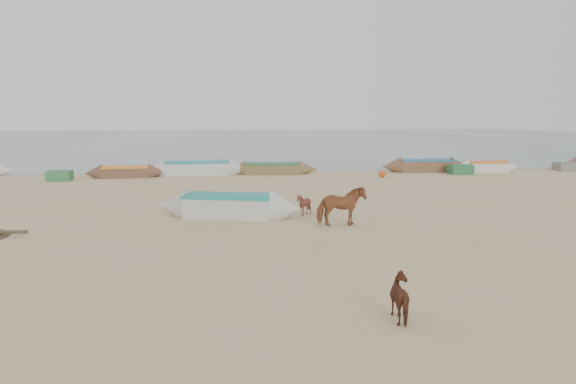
% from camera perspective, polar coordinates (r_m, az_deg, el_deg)
% --- Properties ---
extents(ground, '(140.00, 140.00, 0.00)m').
position_cam_1_polar(ground, '(18.41, 1.41, -4.76)').
color(ground, tan).
rests_on(ground, ground).
extents(sea, '(160.00, 160.00, 0.00)m').
position_cam_1_polar(sea, '(99.91, -5.07, 5.45)').
color(sea, slate).
rests_on(sea, ground).
extents(cow_adult, '(1.79, 0.94, 1.46)m').
position_cam_1_polar(cow_adult, '(20.45, 5.41, -1.45)').
color(cow_adult, brown).
rests_on(cow_adult, ground).
extents(calf_front, '(0.91, 0.84, 0.88)m').
position_cam_1_polar(calf_front, '(22.62, 1.62, -1.27)').
color(calf_front, '#5D291D').
rests_on(calf_front, ground).
extents(calf_right, '(1.05, 1.11, 0.89)m').
position_cam_1_polar(calf_right, '(11.42, 11.83, -10.50)').
color(calf_right, '#572C1C').
rests_on(calf_right, ground).
extents(near_canoe, '(6.00, 2.96, 0.92)m').
position_cam_1_polar(near_canoe, '(22.25, -6.00, -1.42)').
color(near_canoe, beige).
rests_on(near_canoe, ground).
extents(waterline_canoes, '(59.82, 4.12, 0.94)m').
position_cam_1_polar(waterline_canoes, '(38.45, -3.70, 2.43)').
color(waterline_canoes, brown).
rests_on(waterline_canoes, ground).
extents(beach_clutter, '(43.78, 5.51, 0.64)m').
position_cam_1_polar(beach_clutter, '(38.29, 3.63, 2.22)').
color(beach_clutter, '#316E3A').
rests_on(beach_clutter, ground).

